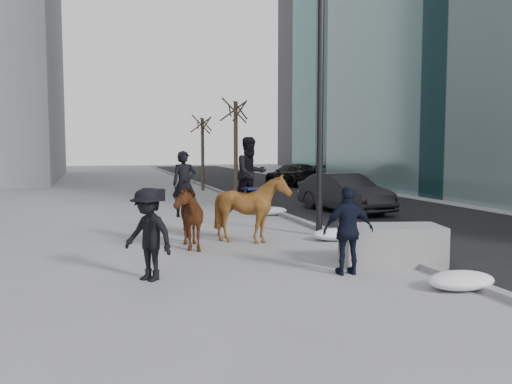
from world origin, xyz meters
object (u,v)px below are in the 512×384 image
object	(u,v)px
planter	(392,245)
mounted_right	(252,200)
mounted_left	(185,212)
car_near	(344,193)

from	to	relation	value
planter	mounted_right	distance (m)	4.07
mounted_left	mounted_right	xyz separation A→B (m)	(1.79, 0.23, 0.21)
planter	mounted_right	bearing A→B (deg)	122.23
planter	mounted_left	xyz separation A→B (m)	(-3.93, 3.16, 0.48)
mounted_left	mounted_right	distance (m)	1.82
car_near	mounted_left	bearing A→B (deg)	-151.88
car_near	mounted_right	size ratio (longest dim) A/B	1.61
mounted_left	planter	bearing A→B (deg)	-38.81
mounted_left	mounted_right	size ratio (longest dim) A/B	0.87
mounted_left	car_near	bearing A→B (deg)	37.87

